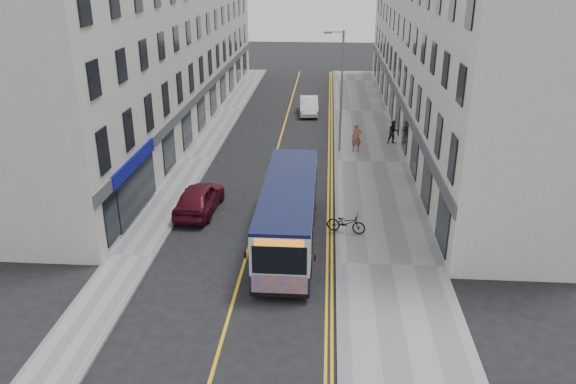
# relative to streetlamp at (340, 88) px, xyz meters

# --- Properties ---
(ground) EXTENTS (140.00, 140.00, 0.00)m
(ground) POSITION_rel_streetlamp_xyz_m (-4.17, -14.00, -4.38)
(ground) COLOR black
(ground) RESTS_ON ground
(pavement_east) EXTENTS (4.50, 64.00, 0.12)m
(pavement_east) POSITION_rel_streetlamp_xyz_m (2.08, -2.00, -4.32)
(pavement_east) COLOR gray
(pavement_east) RESTS_ON ground
(pavement_west) EXTENTS (2.00, 64.00, 0.12)m
(pavement_west) POSITION_rel_streetlamp_xyz_m (-9.17, -2.00, -4.32)
(pavement_west) COLOR gray
(pavement_west) RESTS_ON ground
(kerb_east) EXTENTS (0.18, 64.00, 0.13)m
(kerb_east) POSITION_rel_streetlamp_xyz_m (-0.17, -2.00, -4.32)
(kerb_east) COLOR slate
(kerb_east) RESTS_ON ground
(kerb_west) EXTENTS (0.18, 64.00, 0.13)m
(kerb_west) POSITION_rel_streetlamp_xyz_m (-8.17, -2.00, -4.32)
(kerb_west) COLOR slate
(kerb_west) RESTS_ON ground
(road_centre_line) EXTENTS (0.12, 64.00, 0.01)m
(road_centre_line) POSITION_rel_streetlamp_xyz_m (-4.17, -2.00, -4.38)
(road_centre_line) COLOR gold
(road_centre_line) RESTS_ON ground
(road_dbl_yellow_inner) EXTENTS (0.10, 64.00, 0.01)m
(road_dbl_yellow_inner) POSITION_rel_streetlamp_xyz_m (-0.62, -2.00, -4.38)
(road_dbl_yellow_inner) COLOR gold
(road_dbl_yellow_inner) RESTS_ON ground
(road_dbl_yellow_outer) EXTENTS (0.10, 64.00, 0.01)m
(road_dbl_yellow_outer) POSITION_rel_streetlamp_xyz_m (-0.42, -2.00, -4.38)
(road_dbl_yellow_outer) COLOR gold
(road_dbl_yellow_outer) RESTS_ON ground
(terrace_east) EXTENTS (6.00, 46.00, 13.00)m
(terrace_east) POSITION_rel_streetlamp_xyz_m (7.33, 7.00, 2.12)
(terrace_east) COLOR silver
(terrace_east) RESTS_ON ground
(terrace_west) EXTENTS (6.00, 46.00, 13.00)m
(terrace_west) POSITION_rel_streetlamp_xyz_m (-13.17, 7.00, 2.12)
(terrace_west) COLOR silver
(terrace_west) RESTS_ON ground
(streetlamp) EXTENTS (1.32, 0.18, 8.00)m
(streetlamp) POSITION_rel_streetlamp_xyz_m (0.00, 0.00, 0.00)
(streetlamp) COLOR gray
(streetlamp) RESTS_ON ground
(city_bus) EXTENTS (2.33, 9.95, 2.89)m
(city_bus) POSITION_rel_streetlamp_xyz_m (-2.39, -13.32, -2.80)
(city_bus) COLOR #0B1133
(city_bus) RESTS_ON ground
(bicycle) EXTENTS (1.95, 1.06, 0.97)m
(bicycle) POSITION_rel_streetlamp_xyz_m (0.23, -12.31, -3.78)
(bicycle) COLOR black
(bicycle) RESTS_ON pavement_east
(pedestrian_near) EXTENTS (0.76, 0.57, 1.89)m
(pedestrian_near) POSITION_rel_streetlamp_xyz_m (1.20, 0.09, -3.32)
(pedestrian_near) COLOR #956044
(pedestrian_near) RESTS_ON pavement_east
(pedestrian_far) EXTENTS (0.94, 0.82, 1.65)m
(pedestrian_far) POSITION_rel_streetlamp_xyz_m (3.83, 1.92, -3.44)
(pedestrian_far) COLOR black
(pedestrian_far) RESTS_ON pavement_east
(car_white) EXTENTS (1.74, 4.39, 1.42)m
(car_white) POSITION_rel_streetlamp_xyz_m (-2.37, 10.26, -3.67)
(car_white) COLOR white
(car_white) RESTS_ON ground
(car_maroon) EXTENTS (2.10, 4.61, 1.53)m
(car_maroon) POSITION_rel_streetlamp_xyz_m (-7.21, -10.21, -3.62)
(car_maroon) COLOR #4B0C19
(car_maroon) RESTS_ON ground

